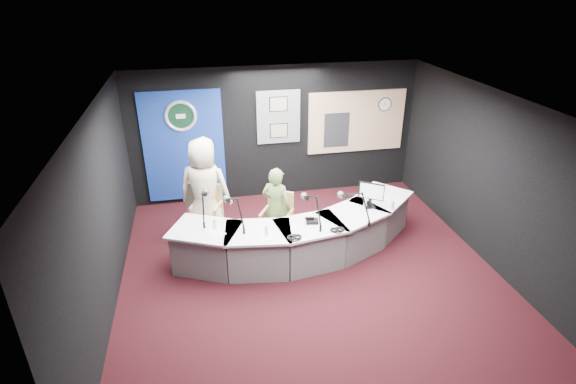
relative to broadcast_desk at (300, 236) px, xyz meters
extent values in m
plane|color=black|center=(0.05, -0.55, -0.38)|extent=(6.00, 6.00, 0.00)
cube|color=silver|center=(0.05, -0.55, 2.42)|extent=(6.00, 6.00, 0.02)
cube|color=black|center=(0.05, 2.45, 1.02)|extent=(6.00, 0.02, 2.80)
cube|color=black|center=(0.05, -3.55, 1.02)|extent=(6.00, 0.02, 2.80)
cube|color=black|center=(-2.95, -0.55, 1.02)|extent=(0.02, 6.00, 2.80)
cube|color=black|center=(3.05, -0.55, 1.02)|extent=(0.02, 6.00, 2.80)
cube|color=navy|center=(-1.85, 2.42, 0.88)|extent=(1.60, 0.05, 2.30)
torus|color=silver|center=(-1.85, 2.38, 1.52)|extent=(0.63, 0.07, 0.63)
cylinder|color=black|center=(-1.85, 2.38, 1.52)|extent=(0.48, 0.01, 0.48)
cube|color=slate|center=(0.10, 2.42, 1.38)|extent=(0.90, 0.04, 1.10)
cube|color=gray|center=(0.10, 2.39, 1.65)|extent=(0.34, 0.02, 0.27)
cube|color=gray|center=(0.10, 2.39, 1.09)|extent=(0.34, 0.02, 0.27)
cube|color=tan|center=(1.80, 2.42, 1.18)|extent=(2.12, 0.06, 1.32)
cube|color=beige|center=(1.80, 2.41, 1.18)|extent=(2.00, 0.02, 1.20)
cube|color=black|center=(1.35, 2.39, 1.03)|extent=(0.55, 0.02, 0.75)
cylinder|color=white|center=(2.40, 2.39, 1.52)|extent=(0.28, 0.01, 0.28)
cube|color=#6E695C|center=(-1.63, 1.21, 0.24)|extent=(0.50, 0.27, 0.70)
imported|color=beige|center=(-1.52, 0.98, 0.57)|extent=(1.07, 0.86, 1.90)
imported|color=#5D763D|center=(-0.32, 0.42, 0.36)|extent=(0.64, 0.60, 1.48)
cube|color=black|center=(1.26, 0.07, 0.70)|extent=(0.37, 0.26, 0.29)
cube|color=black|center=(0.15, -0.24, 0.40)|extent=(0.22, 0.19, 0.05)
torus|color=black|center=(0.47, -0.57, 0.39)|extent=(0.21, 0.21, 0.04)
torus|color=black|center=(-0.24, -0.65, 0.39)|extent=(0.23, 0.23, 0.04)
cube|color=white|center=(-1.42, -0.22, 0.38)|extent=(0.35, 0.39, 0.00)
cube|color=white|center=(-0.66, -0.50, 0.38)|extent=(0.23, 0.32, 0.00)
camera|label=1|loc=(-1.53, -6.38, 4.03)|focal=28.00mm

